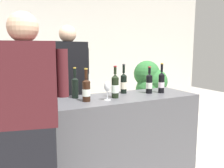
% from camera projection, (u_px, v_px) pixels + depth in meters
% --- Properties ---
extents(wall_back, '(8.00, 0.10, 2.80)m').
position_uv_depth(wall_back, '(46.00, 52.00, 4.63)').
color(wall_back, beige).
rests_on(wall_back, ground_plane).
extents(counter, '(2.35, 0.60, 0.92)m').
position_uv_depth(counter, '(97.00, 141.00, 2.47)').
color(counter, '#4C4C51').
rests_on(counter, ground_plane).
extents(wine_bottle_0, '(0.08, 0.08, 0.32)m').
position_uv_depth(wine_bottle_0, '(149.00, 83.00, 2.72)').
color(wine_bottle_0, black).
rests_on(wine_bottle_0, counter).
extents(wine_bottle_1, '(0.07, 0.07, 0.33)m').
position_uv_depth(wine_bottle_1, '(75.00, 86.00, 2.45)').
color(wine_bottle_1, black).
rests_on(wine_bottle_1, counter).
extents(wine_bottle_2, '(0.07, 0.07, 0.36)m').
position_uv_depth(wine_bottle_2, '(161.00, 82.00, 2.75)').
color(wine_bottle_2, black).
rests_on(wine_bottle_2, counter).
extents(wine_bottle_3, '(0.07, 0.07, 0.35)m').
position_uv_depth(wine_bottle_3, '(124.00, 83.00, 2.73)').
color(wine_bottle_3, black).
rests_on(wine_bottle_3, counter).
extents(wine_bottle_4, '(0.08, 0.08, 0.35)m').
position_uv_depth(wine_bottle_4, '(115.00, 86.00, 2.46)').
color(wine_bottle_4, black).
rests_on(wine_bottle_4, counter).
extents(wine_bottle_5, '(0.08, 0.08, 0.34)m').
position_uv_depth(wine_bottle_5, '(86.00, 90.00, 2.29)').
color(wine_bottle_5, black).
rests_on(wine_bottle_5, counter).
extents(wine_glass, '(0.07, 0.07, 0.20)m').
position_uv_depth(wine_glass, '(107.00, 87.00, 2.34)').
color(wine_glass, silver).
rests_on(wine_glass, counter).
extents(ice_bucket, '(0.21, 0.21, 0.23)m').
position_uv_depth(ice_bucket, '(21.00, 94.00, 2.08)').
color(ice_bucket, silver).
rests_on(ice_bucket, counter).
extents(person_server, '(0.57, 0.33, 1.73)m').
position_uv_depth(person_server, '(69.00, 98.00, 2.85)').
color(person_server, black).
rests_on(person_server, ground_plane).
extents(person_guest, '(0.55, 0.33, 1.68)m').
position_uv_depth(person_guest, '(29.00, 138.00, 1.59)').
color(person_guest, black).
rests_on(person_guest, ground_plane).
extents(potted_shrub, '(0.56, 0.52, 1.26)m').
position_uv_depth(potted_shrub, '(149.00, 89.00, 3.82)').
color(potted_shrub, brown).
rests_on(potted_shrub, ground_plane).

